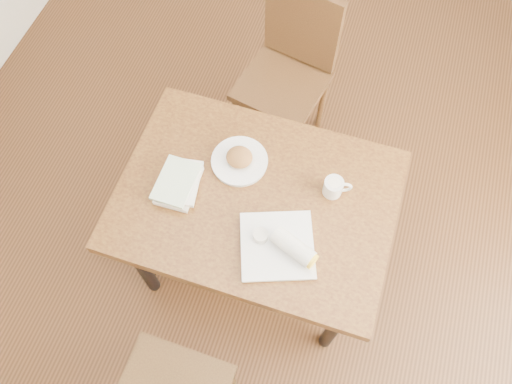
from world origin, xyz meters
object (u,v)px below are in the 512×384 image
(table, at_px, (256,207))
(book_stack, at_px, (179,183))
(plate_scone, at_px, (239,160))
(coffee_mug, at_px, (334,187))
(chair_far, at_px, (290,65))
(plate_burrito, at_px, (282,246))

(table, height_order, book_stack, book_stack)
(plate_scone, distance_m, book_stack, 0.27)
(table, xyz_separation_m, coffee_mug, (0.29, 0.12, 0.13))
(chair_far, height_order, coffee_mug, chair_far)
(chair_far, distance_m, plate_burrito, 1.11)
(chair_far, relative_size, book_stack, 4.15)
(table, relative_size, plate_burrito, 3.14)
(table, relative_size, chair_far, 1.18)
(chair_far, bearing_deg, coffee_mug, -62.71)
(coffee_mug, bearing_deg, book_stack, -164.25)
(plate_scone, relative_size, coffee_mug, 2.06)
(coffee_mug, xyz_separation_m, book_stack, (-0.60, -0.17, -0.01))
(table, height_order, chair_far, chair_far)
(table, distance_m, plate_scone, 0.21)
(coffee_mug, bearing_deg, plate_scone, 178.40)
(chair_far, bearing_deg, plate_burrito, -76.04)
(table, distance_m, book_stack, 0.34)
(chair_far, xyz_separation_m, plate_scone, (-0.02, -0.74, 0.23))
(table, bearing_deg, coffee_mug, 22.95)
(coffee_mug, xyz_separation_m, plate_burrito, (-0.13, -0.30, -0.01))
(plate_burrito, xyz_separation_m, book_stack, (-0.48, 0.13, -0.00))
(book_stack, bearing_deg, plate_burrito, -15.32)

